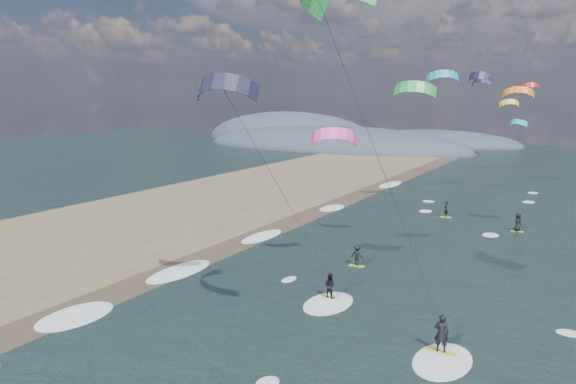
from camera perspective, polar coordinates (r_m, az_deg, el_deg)
The scene contains 8 objects.
sand_strip at distance 46.23m, azimuth -27.15°, elevation -6.45°, with size 26.00×240.00×0.00m, color brown.
wet_sand_strip at distance 37.09m, azimuth -16.76°, elevation -9.68°, with size 3.00×240.00×0.00m, color #382D23.
coastal_hills at distance 135.54m, azimuth 4.02°, elevation 4.86°, with size 80.00×41.00×15.00m.
kitesurfer_near_a at distance 22.44m, azimuth 5.28°, elevation 13.05°, with size 7.99×9.52×17.27m.
kitesurfer_near_b at distance 30.04m, azimuth -2.92°, elevation 3.17°, with size 6.87×8.37×13.86m.
far_kitesurfers at distance 48.49m, azimuth 15.16°, elevation -3.95°, with size 9.59×19.92×1.68m.
bg_kite_field at distance 72.04m, azimuth 19.45°, elevation 9.63°, with size 10.11×76.77×7.51m.
shoreline_surf at distance 39.55m, azimuth -10.52°, elevation -8.17°, with size 2.40×79.40×0.11m.
Camera 1 is at (13.71, -13.76, 12.28)m, focal length 35.00 mm.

